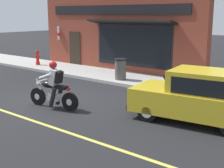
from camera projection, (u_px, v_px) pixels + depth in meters
ground_plane at (50, 101)px, 11.55m from camera, size 80.00×80.00×0.00m
sidewalk_curb at (82, 71)px, 17.01m from camera, size 2.60×22.00×0.14m
storefront_building at (116, 33)px, 17.02m from camera, size 1.25×10.61×4.20m
motorcycle_with_rider at (54, 89)px, 10.50m from camera, size 0.66×2.01×1.62m
car_hatchback at (198, 97)px, 9.09m from camera, size 2.09×3.95×1.57m
trash_bin at (120, 69)px, 14.51m from camera, size 0.56×0.56×0.98m
fire_hydrant at (38, 58)px, 18.73m from camera, size 0.36×0.24×0.88m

